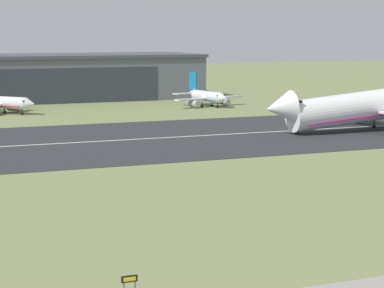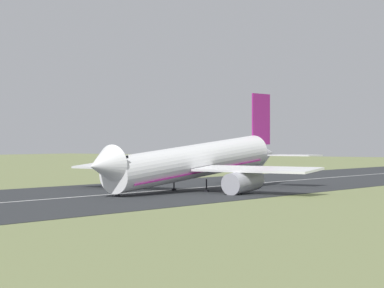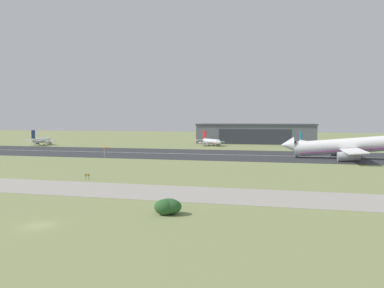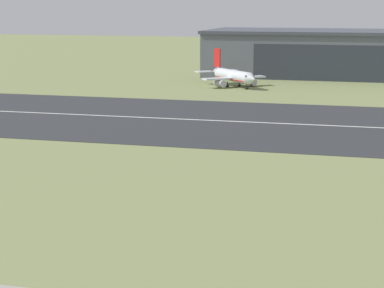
% 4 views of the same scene
% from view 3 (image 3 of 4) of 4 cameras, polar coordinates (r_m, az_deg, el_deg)
% --- Properties ---
extents(ground_plane, '(757.86, 757.86, 0.00)m').
position_cam_3_polar(ground_plane, '(114.45, -4.61, -4.25)').
color(ground_plane, '#7A8451').
extents(runway_strip, '(517.86, 52.01, 0.06)m').
position_cam_3_polar(runway_strip, '(171.69, 1.57, -1.57)').
color(runway_strip, '#2B2D30').
rests_on(runway_strip, ground_plane).
extents(runway_centreline, '(466.07, 0.70, 0.01)m').
position_cam_3_polar(runway_centreline, '(171.69, 1.57, -1.55)').
color(runway_centreline, silver).
rests_on(runway_centreline, runway_strip).
extents(taxiway_road, '(388.39, 16.76, 0.05)m').
position_cam_3_polar(taxiway_road, '(86.06, -11.03, -6.94)').
color(taxiway_road, gray).
rests_on(taxiway_road, ground_plane).
extents(hangar_building, '(77.84, 32.52, 13.17)m').
position_cam_3_polar(hangar_building, '(258.49, 9.74, 1.62)').
color(hangar_building, slate).
rests_on(hangar_building, ground_plane).
extents(airplane_landing, '(56.65, 51.59, 18.78)m').
position_cam_3_polar(airplane_landing, '(164.29, 23.03, -0.30)').
color(airplane_landing, white).
rests_on(airplane_landing, ground_plane).
extents(airplane_parked_west, '(20.39, 17.41, 8.95)m').
position_cam_3_polar(airplane_parked_west, '(220.48, 16.65, 0.14)').
color(airplane_parked_west, silver).
rests_on(airplane_parked_west, ground_plane).
extents(airplane_parked_centre, '(17.44, 20.53, 9.56)m').
position_cam_3_polar(airplane_parked_centre, '(251.52, -21.95, 0.50)').
color(airplane_parked_centre, white).
rests_on(airplane_parked_centre, ground_plane).
extents(airplane_parked_east, '(19.51, 20.51, 9.18)m').
position_cam_3_polar(airplane_parked_east, '(226.74, 2.96, 0.39)').
color(airplane_parked_east, silver).
rests_on(airplane_parked_east, ground_plane).
extents(shrub_clump, '(4.48, 3.59, 2.64)m').
position_cam_3_polar(shrub_clump, '(63.48, -3.81, -9.51)').
color(shrub_clump, '#285628').
rests_on(shrub_clump, ground_plane).
extents(windsock_pole, '(2.66, 1.08, 5.92)m').
position_cam_3_polar(windsock_pole, '(141.98, -12.86, -0.63)').
color(windsock_pole, '#B7B7BC').
rests_on(windsock_pole, ground_plane).
extents(runway_sign, '(1.25, 0.13, 1.52)m').
position_cam_3_polar(runway_sign, '(102.78, -15.69, -4.65)').
color(runway_sign, '#4C4C51').
rests_on(runway_sign, ground_plane).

